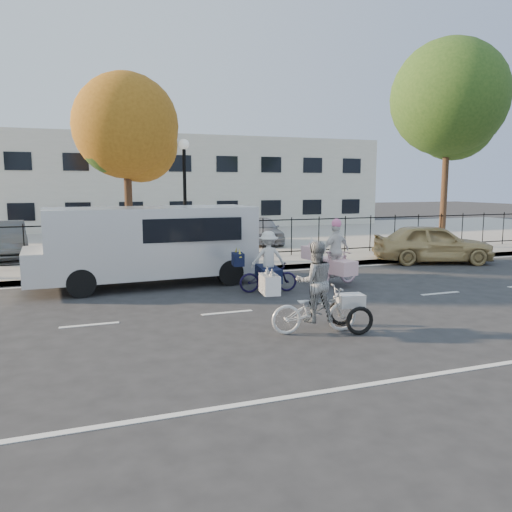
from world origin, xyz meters
name	(u,v)px	position (x,y,z in m)	size (l,w,h in m)	color
ground	(227,313)	(0.00, 0.00, 0.00)	(120.00, 120.00, 0.00)	#333334
road_markings	(227,313)	(0.00, 0.00, 0.01)	(60.00, 9.52, 0.01)	silver
curb	(182,273)	(0.00, 5.05, 0.07)	(60.00, 0.10, 0.15)	#A8A399
sidewalk	(176,268)	(0.00, 6.10, 0.07)	(60.00, 2.20, 0.15)	#A8A399
parking_lot	(143,241)	(0.00, 15.00, 0.07)	(60.00, 15.60, 0.15)	#A8A399
iron_fence	(170,241)	(0.00, 7.20, 0.90)	(58.00, 0.06, 1.50)	black
building	(123,183)	(0.00, 25.00, 3.00)	(34.00, 10.00, 6.00)	silver
lamppost	(185,179)	(0.50, 6.80, 3.11)	(0.36, 0.36, 4.33)	black
street_sign	(117,229)	(-1.85, 6.80, 1.42)	(0.85, 0.06, 1.80)	black
zebra_trike	(315,298)	(1.20, -2.05, 0.70)	(2.14, 0.95, 1.83)	white
unicorn_bike	(335,261)	(3.88, 2.01, 0.72)	(1.97, 1.41, 1.94)	#D09EAB
bull_bike	(267,268)	(1.68, 1.79, 0.67)	(1.83, 1.27, 1.67)	black
white_van	(148,242)	(-1.23, 3.87, 1.25)	(6.48, 2.44, 2.27)	silver
gold_sedan	(433,243)	(9.38, 4.50, 0.73)	(1.73, 4.29, 1.46)	tan
pedestrian	(94,244)	(-2.66, 6.24, 0.99)	(0.61, 0.40, 1.67)	black
lot_car_c	(5,239)	(-5.75, 10.39, 0.84)	(1.46, 4.18, 1.38)	#4E5256
lot_car_d	(261,230)	(5.03, 11.29, 0.80)	(1.53, 3.81, 1.30)	#919298
tree_mid	(130,132)	(-1.18, 8.06, 4.80)	(3.74, 3.74, 6.85)	#442D1D
tree_east	(451,104)	(12.32, 7.36, 6.37)	(4.96, 4.96, 9.09)	#442D1D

